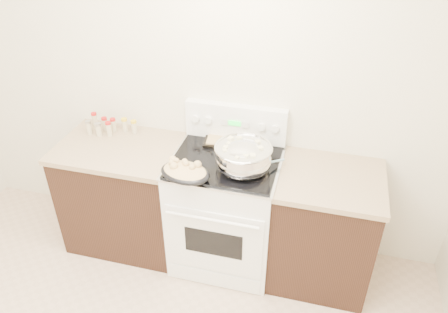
% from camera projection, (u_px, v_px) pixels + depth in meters
% --- Properties ---
extents(room_shell, '(4.10, 3.60, 2.75)m').
position_uv_depth(room_shell, '(34.00, 181.00, 1.58)').
color(room_shell, beige).
rests_on(room_shell, ground).
extents(counter_left, '(0.93, 0.67, 0.92)m').
position_uv_depth(counter_left, '(127.00, 194.00, 3.52)').
color(counter_left, black).
rests_on(counter_left, ground).
extents(counter_right, '(0.73, 0.67, 0.92)m').
position_uv_depth(counter_right, '(323.00, 228.00, 3.19)').
color(counter_right, black).
rests_on(counter_right, ground).
extents(kitchen_range, '(0.78, 0.73, 1.22)m').
position_uv_depth(kitchen_range, '(226.00, 209.00, 3.32)').
color(kitchen_range, white).
rests_on(kitchen_range, ground).
extents(mixing_bowl, '(0.42, 0.42, 0.23)m').
position_uv_depth(mixing_bowl, '(243.00, 158.00, 2.93)').
color(mixing_bowl, silver).
rests_on(mixing_bowl, kitchen_range).
extents(roasting_pan, '(0.39, 0.31, 0.11)m').
position_uv_depth(roasting_pan, '(185.00, 172.00, 2.86)').
color(roasting_pan, black).
rests_on(roasting_pan, kitchen_range).
extents(baking_sheet, '(0.47, 0.36, 0.06)m').
position_uv_depth(baking_sheet, '(235.00, 138.00, 3.29)').
color(baking_sheet, black).
rests_on(baking_sheet, kitchen_range).
extents(wooden_spoon, '(0.05, 0.28, 0.04)m').
position_uv_depth(wooden_spoon, '(225.00, 160.00, 3.05)').
color(wooden_spoon, '#AE764F').
rests_on(wooden_spoon, kitchen_range).
extents(blue_ladle, '(0.18, 0.21, 0.09)m').
position_uv_depth(blue_ladle, '(261.00, 169.00, 2.92)').
color(blue_ladle, '#81ABC0').
rests_on(blue_ladle, kitchen_range).
extents(spice_jars, '(0.38, 0.15, 0.13)m').
position_uv_depth(spice_jars, '(109.00, 126.00, 3.40)').
color(spice_jars, '#BFB28C').
rests_on(spice_jars, counter_left).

